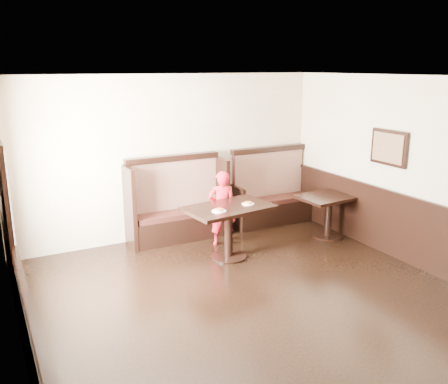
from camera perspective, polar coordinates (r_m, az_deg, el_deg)
ground at (r=5.77m, az=7.27°, el=-15.63°), size 7.00×7.00×0.00m
room_shell at (r=5.53m, az=3.24°, el=-9.15°), size 7.00×7.00×7.00m
booth_main at (r=8.24m, az=-5.73°, el=-2.04°), size 1.75×0.72×1.45m
booth_neighbor at (r=9.13m, az=5.70°, el=-0.67°), size 1.65×0.72×1.45m
table_main at (r=7.32m, az=0.56°, el=-3.20°), size 1.41×0.98×0.84m
table_neighbor at (r=8.44m, az=12.52°, el=-1.63°), size 1.15×0.80×0.76m
child at (r=7.87m, az=-0.26°, el=-1.97°), size 0.54×0.44×1.27m
pizza_plate_left at (r=7.01m, az=-0.60°, el=-2.23°), size 0.22×0.22×0.04m
pizza_plate_right at (r=7.38m, az=2.91°, el=-1.37°), size 0.19×0.19×0.04m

